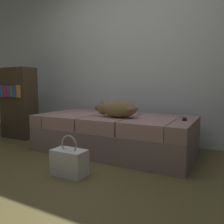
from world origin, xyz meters
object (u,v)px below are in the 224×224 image
object	(u,v)px
couch	(114,133)
bookshelf	(19,103)
dog_tan	(116,109)
handbag	(69,162)
tv_remote	(184,119)

from	to	relation	value
couch	bookshelf	size ratio (longest dim) A/B	1.75
dog_tan	handbag	world-z (taller)	dog_tan
bookshelf	tv_remote	bearing A→B (deg)	1.61
dog_tan	handbag	size ratio (longest dim) A/B	1.54
couch	dog_tan	size ratio (longest dim) A/B	3.29
dog_tan	bookshelf	bearing A→B (deg)	177.16
handbag	bookshelf	world-z (taller)	bookshelf
bookshelf	couch	bearing A→B (deg)	1.16
couch	tv_remote	size ratio (longest dim) A/B	12.82
couch	handbag	bearing A→B (deg)	-90.21
couch	tv_remote	distance (m)	0.88
handbag	dog_tan	bearing A→B (deg)	82.95
dog_tan	handbag	xyz separation A→B (m)	(-0.09, -0.76, -0.43)
couch	dog_tan	bearing A→B (deg)	-53.23
couch	tv_remote	xyz separation A→B (m)	(0.84, 0.04, 0.24)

